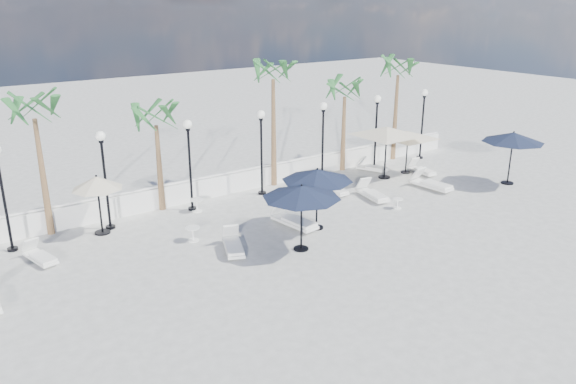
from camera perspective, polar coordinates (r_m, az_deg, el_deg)
ground at (r=20.81m, az=7.19°, el=-4.96°), size 100.00×100.00×0.00m
balustrade at (r=26.26m, az=-3.85°, el=1.35°), size 26.00×0.30×1.01m
lamppost_0 at (r=21.35m, az=-27.11°, el=0.79°), size 0.36×0.36×3.84m
lamppost_1 at (r=22.05m, az=-18.20°, el=2.48°), size 0.36×0.36×3.84m
lamppost_2 at (r=23.26m, az=-10.01°, el=3.98°), size 0.36×0.36×3.84m
lamppost_3 at (r=24.90m, az=-2.73°, el=5.23°), size 0.36×0.36×3.84m
lamppost_4 at (r=26.91m, az=3.57°, el=6.25°), size 0.36×0.36×3.84m
lamppost_5 at (r=29.19m, az=8.97°, el=7.06°), size 0.36×0.36×3.84m
lamppost_6 at (r=31.70m, az=13.56°, el=7.70°), size 0.36×0.36×3.84m
palm_0 at (r=21.89m, az=-24.40°, el=7.14°), size 2.60×2.60×5.50m
palm_1 at (r=23.29m, az=-13.28°, el=6.98°), size 2.60×2.60×4.70m
palm_2 at (r=25.73m, az=-1.52°, el=11.64°), size 2.60×2.60×6.10m
palm_3 at (r=28.50m, az=5.78°, el=9.89°), size 2.60×2.60×4.90m
palm_4 at (r=30.94m, az=11.12°, el=11.81°), size 2.60×2.60×5.70m
lounger_1 at (r=20.79m, az=-23.90°, el=-5.95°), size 0.86×1.69×0.61m
lounger_2 at (r=19.87m, az=-5.58°, el=-5.38°), size 1.23×1.90×0.68m
lounger_3 at (r=25.72m, az=4.60°, el=0.35°), size 0.55×1.67×0.63m
lounger_4 at (r=21.86m, az=0.62°, el=-2.85°), size 0.92×2.17×0.79m
lounger_5 at (r=25.19m, az=8.56°, el=-0.14°), size 0.95×1.98×0.71m
lounger_6 at (r=29.33m, az=13.41°, el=2.23°), size 0.73×1.73×0.63m
lounger_7 at (r=27.06m, az=14.35°, el=0.86°), size 0.84×2.11×0.77m
lounger_8 at (r=29.27m, az=8.55°, el=2.49°), size 1.13×1.69×0.61m
side_table_0 at (r=23.67m, az=-9.26°, el=-1.22°), size 0.55×0.55×0.54m
side_table_1 at (r=20.85m, az=-9.64°, el=-4.09°), size 0.54×0.54×0.53m
side_table_2 at (r=24.18m, az=11.07°, el=-1.05°), size 0.45×0.45×0.44m
parasol_navy_left at (r=19.19m, az=1.39°, el=-0.02°), size 2.76×2.76×2.43m
parasol_navy_mid at (r=21.08m, az=2.99°, el=1.70°), size 2.72×2.72×2.44m
parasol_navy_right at (r=28.46m, az=21.91°, el=5.15°), size 2.87×2.87×2.58m
parasol_cream_sq_a at (r=28.82m, az=12.12°, el=5.99°), size 4.70×4.70×2.31m
parasol_cream_sq_b at (r=27.67m, az=10.03°, el=6.48°), size 5.51×5.51×2.76m
parasol_cream_small at (r=21.80m, az=-18.84°, el=0.82°), size 1.89×1.89×2.31m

